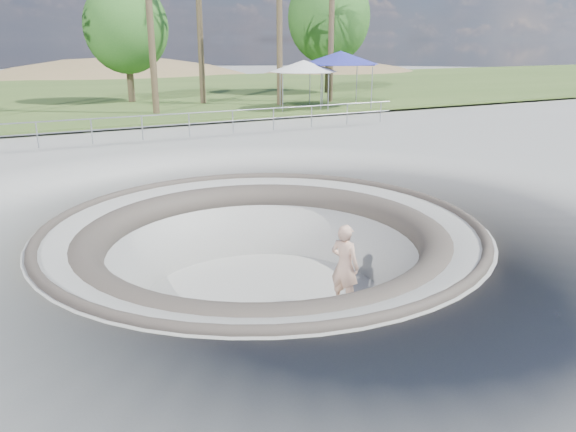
% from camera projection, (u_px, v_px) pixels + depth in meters
% --- Properties ---
extents(ground, '(180.00, 180.00, 0.00)m').
position_uv_depth(ground, '(263.00, 225.00, 13.12)').
color(ground, '#999994').
rests_on(ground, ground).
extents(skate_bowl, '(14.00, 14.00, 4.10)m').
position_uv_depth(skate_bowl, '(264.00, 297.00, 13.67)').
color(skate_bowl, '#999994').
rests_on(skate_bowl, ground).
extents(grass_strip, '(180.00, 36.00, 0.12)m').
position_uv_depth(grass_strip, '(75.00, 95.00, 41.97)').
color(grass_strip, '#3B5622').
rests_on(grass_strip, ground).
extents(distant_hills, '(103.20, 45.00, 28.60)m').
position_uv_depth(distant_hills, '(90.00, 140.00, 65.48)').
color(distant_hills, olive).
rests_on(distant_hills, ground).
extents(safety_railing, '(25.00, 0.06, 1.03)m').
position_uv_depth(safety_railing, '(142.00, 128.00, 23.12)').
color(safety_railing, '#94979C').
rests_on(safety_railing, ground).
extents(skateboard, '(0.76, 0.23, 0.08)m').
position_uv_depth(skateboard, '(343.00, 306.00, 13.22)').
color(skateboard, olive).
rests_on(skateboard, ground).
extents(skater, '(0.74, 0.86, 1.99)m').
position_uv_depth(skater, '(345.00, 266.00, 12.91)').
color(skater, tan).
rests_on(skater, skateboard).
extents(canopy_white, '(5.03, 5.03, 2.76)m').
position_uv_depth(canopy_white, '(304.00, 66.00, 32.29)').
color(canopy_white, '#94979C').
rests_on(canopy_white, ground).
extents(canopy_blue, '(6.16, 6.16, 3.25)m').
position_uv_depth(canopy_blue, '(340.00, 58.00, 33.32)').
color(canopy_blue, '#94979C').
rests_on(canopy_blue, ground).
extents(bushy_tree_mid, '(5.29, 4.81, 7.63)m').
position_uv_depth(bushy_tree_mid, '(126.00, 27.00, 35.36)').
color(bushy_tree_mid, brown).
rests_on(bushy_tree_mid, ground).
extents(bushy_tree_right, '(6.22, 5.66, 8.97)m').
position_uv_depth(bushy_tree_right, '(329.00, 17.00, 41.39)').
color(bushy_tree_right, brown).
rests_on(bushy_tree_right, ground).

